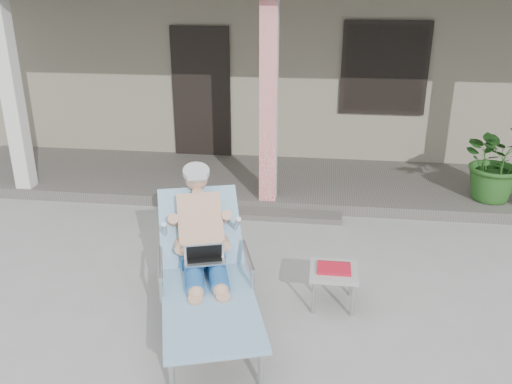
# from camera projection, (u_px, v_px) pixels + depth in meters

# --- Properties ---
(ground) EXTENTS (60.00, 60.00, 0.00)m
(ground) POSITION_uv_depth(u_px,v_px,m) (245.00, 291.00, 5.48)
(ground) COLOR #9E9E99
(ground) RESTS_ON ground
(house) EXTENTS (10.40, 5.40, 3.30)m
(house) POSITION_uv_depth(u_px,v_px,m) (292.00, 46.00, 10.85)
(house) COLOR gray
(house) RESTS_ON ground
(porch_deck) EXTENTS (10.00, 2.00, 0.15)m
(porch_deck) POSITION_uv_depth(u_px,v_px,m) (274.00, 181.00, 8.22)
(porch_deck) COLOR #605B56
(porch_deck) RESTS_ON ground
(porch_step) EXTENTS (2.00, 0.30, 0.07)m
(porch_step) POSITION_uv_depth(u_px,v_px,m) (265.00, 214.00, 7.17)
(porch_step) COLOR #605B56
(porch_step) RESTS_ON ground
(lounger) EXTENTS (1.33, 2.14, 1.34)m
(lounger) POSITION_uv_depth(u_px,v_px,m) (203.00, 236.00, 4.79)
(lounger) COLOR #B7B7BC
(lounger) RESTS_ON ground
(side_table) EXTENTS (0.45, 0.45, 0.41)m
(side_table) POSITION_uv_depth(u_px,v_px,m) (334.00, 273.00, 5.15)
(side_table) COLOR #A6A6A1
(side_table) RESTS_ON ground
(potted_palm) EXTENTS (1.13, 1.02, 1.10)m
(potted_palm) POSITION_uv_depth(u_px,v_px,m) (498.00, 160.00, 7.18)
(potted_palm) COLOR #26591E
(potted_palm) RESTS_ON porch_deck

